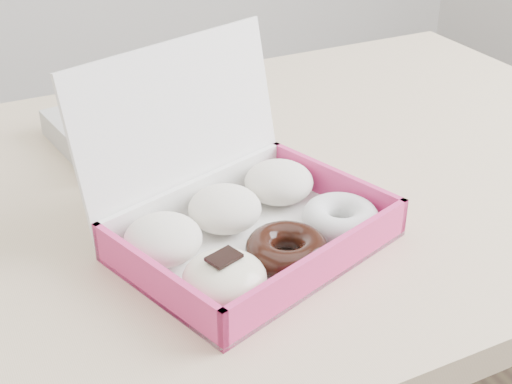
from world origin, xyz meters
name	(u,v)px	position (x,y,z in m)	size (l,w,h in m)	color
table	(261,222)	(0.00, 0.00, 0.67)	(1.20, 0.80, 0.75)	#C9B284
donut_box	(242,218)	(-0.09, -0.14, 0.78)	(0.35, 0.33, 0.21)	white
newspapers	(140,126)	(-0.11, 0.18, 0.77)	(0.23, 0.19, 0.04)	silver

